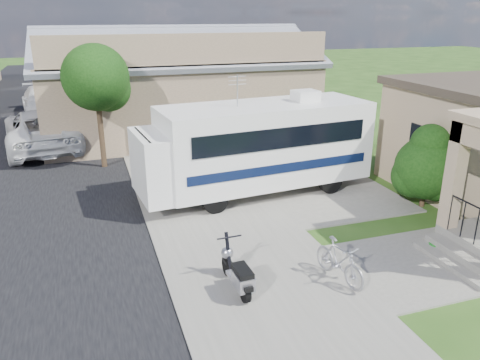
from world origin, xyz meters
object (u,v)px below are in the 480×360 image
object	(u,v)px
motorhome	(257,145)
garden_hose	(436,247)
shrub	(427,165)
van	(44,101)
bicycle	(339,263)
scooter	(238,273)
pickup_truck	(42,129)

from	to	relation	value
motorhome	garden_hose	distance (m)	6.05
shrub	van	xyz separation A→B (m)	(-11.67, 18.07, -0.51)
van	garden_hose	distance (m)	22.93
motorhome	van	size ratio (longest dim) A/B	1.39
bicycle	shrub	bearing A→B (deg)	22.41
scooter	van	bearing A→B (deg)	101.04
shrub	bicycle	world-z (taller)	shrub
garden_hose	motorhome	bearing A→B (deg)	119.44
motorhome	garden_hose	bearing A→B (deg)	-66.00
pickup_truck	shrub	bearing A→B (deg)	130.21
bicycle	van	xyz separation A→B (m)	(-7.03, 21.11, 0.33)
shrub	motorhome	bearing A→B (deg)	150.00
shrub	scooter	bearing A→B (deg)	-158.31
shrub	garden_hose	world-z (taller)	shrub
motorhome	pickup_truck	distance (m)	10.51
motorhome	shrub	world-z (taller)	motorhome
pickup_truck	bicycle	bearing A→B (deg)	109.32
motorhome	shrub	bearing A→B (deg)	-35.44
motorhome	garden_hose	world-z (taller)	motorhome
pickup_truck	van	xyz separation A→B (m)	(-0.32, 7.57, -0.07)
bicycle	pickup_truck	world-z (taller)	pickup_truck
scooter	pickup_truck	size ratio (longest dim) A/B	0.25
scooter	bicycle	size ratio (longest dim) A/B	1.01
pickup_truck	van	size ratio (longest dim) A/B	1.13
shrub	pickup_truck	distance (m)	15.46
pickup_truck	garden_hose	size ratio (longest dim) A/B	16.99
bicycle	garden_hose	world-z (taller)	bicycle
scooter	bicycle	bearing A→B (deg)	-10.28
bicycle	pickup_truck	distance (m)	15.11
van	garden_hose	world-z (taller)	van
scooter	van	size ratio (longest dim) A/B	0.29
bicycle	motorhome	bearing A→B (deg)	77.37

